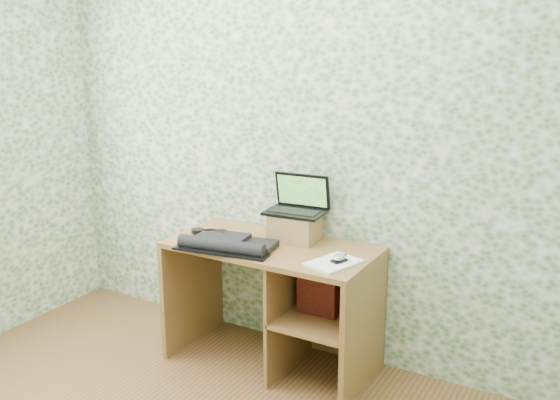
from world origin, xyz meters
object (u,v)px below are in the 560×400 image
Objects in this scene: riser at (295,227)px; keyboard at (228,244)px; laptop at (298,204)px; notepad at (334,263)px; desk at (286,289)px.

keyboard is at bearing -127.05° from riser.
keyboard is (-0.25, -0.36, -0.19)m from laptop.
notepad is (0.62, 0.08, -0.02)m from keyboard.
desk is at bearing -86.93° from riser.
riser is (-0.01, 0.12, 0.35)m from desk.
laptop is at bearing 92.34° from desk.
riser is 0.41m from keyboard.
riser is 0.14m from laptop.
desk is 3.38× the size of laptop.
desk is 0.50m from laptop.
laptop reaches higher than riser.
riser is at bearing -94.90° from laptop.
desk is at bearing -92.57° from laptop.
riser is 0.47× the size of keyboard.
laptop is 0.51m from notepad.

